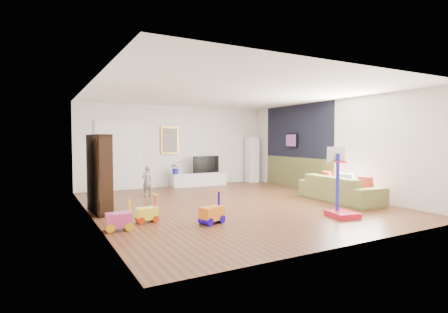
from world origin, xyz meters
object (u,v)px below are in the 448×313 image
media_console (199,179)px  sofa (340,188)px  bookshelf (99,174)px  basketball_hoop (343,182)px

media_console → sofa: size_ratio=0.83×
media_console → sofa: 4.83m
bookshelf → media_console: bearing=34.7°
media_console → basketball_hoop: size_ratio=1.31×
media_console → bookshelf: bookshelf is taller
bookshelf → basketball_hoop: 5.14m
media_console → basketball_hoop: bearing=-80.8°
bookshelf → basketball_hoop: size_ratio=1.17×
sofa → media_console: bearing=27.0°
basketball_hoop → bookshelf: bearing=156.5°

